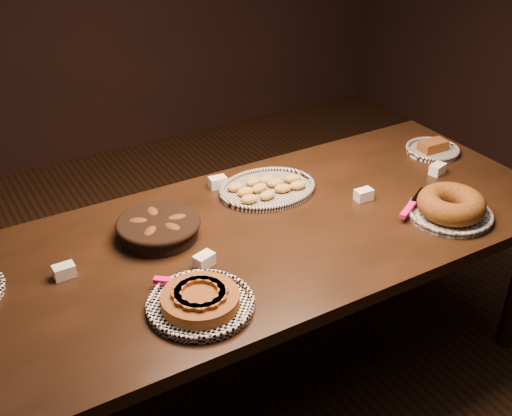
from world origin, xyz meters
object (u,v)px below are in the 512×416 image
apple_tart_plate (200,301)px  madeleine_platter (267,188)px  buffet_table (260,248)px  bundt_cake_plate (450,207)px

apple_tart_plate → madeleine_platter: apple_tart_plate is taller
apple_tart_plate → madeleine_platter: size_ratio=0.86×
buffet_table → bundt_cake_plate: bundt_cake_plate is taller
apple_tart_plate → bundt_cake_plate: 1.06m
madeleine_platter → apple_tart_plate: bearing=-120.5°
buffet_table → bundt_cake_plate: bearing=-22.6°
buffet_table → madeleine_platter: size_ratio=5.93×
apple_tart_plate → bundt_cake_plate: (1.06, 0.00, 0.02)m
buffet_table → apple_tart_plate: apple_tart_plate is taller
apple_tart_plate → madeleine_platter: bearing=36.1°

